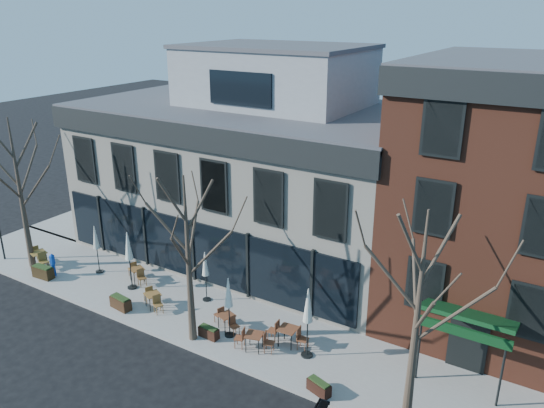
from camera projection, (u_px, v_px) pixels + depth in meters
The scene contains 24 objects.
ground at pixel (197, 284), 26.52m from camera, with size 120.00×120.00×0.00m, color black.
sidewalk_front at pixel (223, 321), 23.18m from camera, with size 33.50×4.70×0.15m, color gray.
sidewalk_side at pixel (125, 206), 36.82m from camera, with size 4.50×12.00×0.15m, color gray.
corner_building at pixel (253, 169), 28.90m from camera, with size 18.39×10.39×11.10m.
red_brick_building at pixel (508, 194), 22.17m from camera, with size 8.20×11.78×11.18m.
tree_corner at pixel (20, 193), 26.66m from camera, with size 3.93×3.98×7.92m.
tree_mid at pixel (189, 259), 20.61m from camera, with size 3.50×3.55×7.04m.
tree_right at pixel (417, 320), 16.11m from camera, with size 3.72×3.77×7.48m.
call_box at pixel (53, 264), 26.79m from camera, with size 0.25×0.25×1.24m.
cafe_set_0 at pixel (39, 257), 27.89m from camera, with size 1.87×0.93×0.96m.
cafe_set_1 at pixel (137, 273), 26.35m from camera, with size 1.63×0.98×0.84m.
cafe_set_2 at pixel (153, 299), 24.01m from camera, with size 1.62×1.03×0.84m.
cafe_set_3 at pixel (227, 320), 22.40m from camera, with size 1.59×0.89×0.82m.
cafe_set_4 at pixel (254, 340), 20.99m from camera, with size 1.69×0.86×0.87m.
cafe_set_5 at pixel (288, 334), 21.29m from camera, with size 1.81×0.77×0.94m.
umbrella_0 at pixel (96, 240), 26.78m from camera, with size 0.41×0.41×2.55m.
umbrella_1 at pixel (128, 249), 25.12m from camera, with size 0.47×0.47×2.94m.
umbrella_2 at pixel (205, 266), 24.16m from camera, with size 0.39×0.39×2.47m.
umbrella_3 at pixel (229, 296), 21.40m from camera, with size 0.43×0.43×2.67m.
umbrella_4 at pixel (308, 309), 20.05m from camera, with size 0.48×0.48×2.97m.
planter_0 at pixel (43, 272), 26.72m from camera, with size 1.17×0.53×0.64m.
planter_1 at pixel (121, 303), 23.96m from camera, with size 1.11×0.55×0.60m.
planter_2 at pixel (209, 332), 21.85m from camera, with size 0.90×0.39×0.50m.
planter_3 at pixel (319, 387), 18.67m from camera, with size 0.97×0.61×0.51m.
Camera 1 is at (15.52, -18.05, 12.91)m, focal length 35.00 mm.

